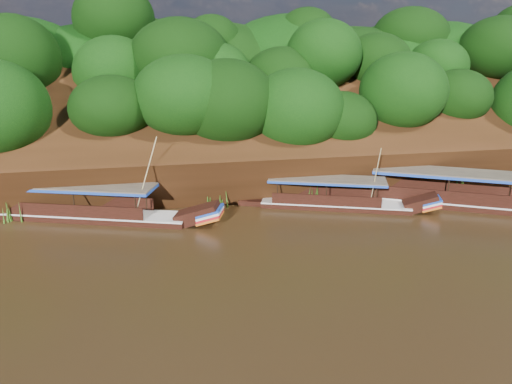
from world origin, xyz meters
TOP-DOWN VIEW (x-y plane):
  - ground at (0.00, 0.00)m, footprint 160.00×160.00m
  - riverbank at (-0.01, 22.73)m, footprint 120.00×30.06m
  - boat_0 at (12.21, 5.97)m, footprint 15.20×9.32m
  - boat_1 at (3.19, 7.62)m, footprint 12.52×5.93m
  - boat_2 at (-13.67, 8.46)m, footprint 15.21×6.84m
  - reeds at (-3.54, 9.48)m, footprint 50.77×2.47m

SIDE VIEW (x-z plane):
  - ground at x=0.00m, z-range 0.00..0.00m
  - boat_1 at x=3.19m, z-range -2.05..3.04m
  - boat_2 at x=-13.67m, z-range -2.55..3.64m
  - boat_0 at x=12.21m, z-range -2.37..3.55m
  - reeds at x=-3.54m, z-range -0.15..1.89m
  - riverbank at x=-0.01m, z-range -7.81..11.59m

